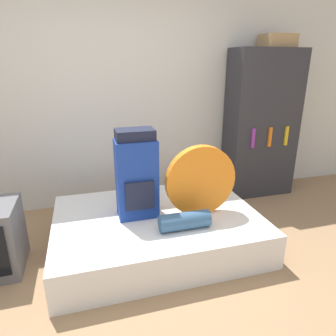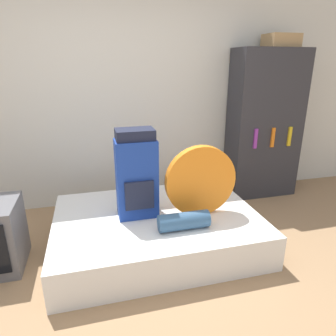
% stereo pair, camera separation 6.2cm
% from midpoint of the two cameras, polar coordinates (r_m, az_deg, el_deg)
% --- Properties ---
extents(ground_plane, '(16.00, 16.00, 0.00)m').
position_cam_midpoint_polar(ground_plane, '(2.41, -3.88, -24.63)').
color(ground_plane, '#997551').
extents(wall_back, '(8.00, 0.05, 2.60)m').
position_cam_midpoint_polar(wall_back, '(3.64, -10.94, 13.10)').
color(wall_back, silver).
rests_on(wall_back, ground_plane).
extents(bed, '(1.88, 1.35, 0.33)m').
position_cam_midpoint_polar(bed, '(2.94, -2.76, -11.55)').
color(bed, white).
rests_on(bed, ground_plane).
extents(backpack, '(0.36, 0.28, 0.81)m').
position_cam_midpoint_polar(backpack, '(2.71, -6.67, -1.36)').
color(backpack, navy).
rests_on(backpack, bed).
extents(tent_bag, '(0.66, 0.08, 0.66)m').
position_cam_midpoint_polar(tent_bag, '(2.75, 5.55, -2.41)').
color(tent_bag, orange).
rests_on(tent_bag, bed).
extents(sleeping_roll, '(0.44, 0.15, 0.15)m').
position_cam_midpoint_polar(sleeping_roll, '(2.59, 2.49, -10.01)').
color(sleeping_roll, '#33567A').
rests_on(sleeping_roll, bed).
extents(bookshelf, '(0.88, 0.43, 1.85)m').
position_cam_midpoint_polar(bookshelf, '(4.06, 16.91, 7.86)').
color(bookshelf, '#2D2D33').
rests_on(bookshelf, ground_plane).
extents(cardboard_box, '(0.37, 0.29, 0.15)m').
position_cam_midpoint_polar(cardboard_box, '(4.09, 19.68, 21.82)').
color(cardboard_box, '#A88456').
rests_on(cardboard_box, bookshelf).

